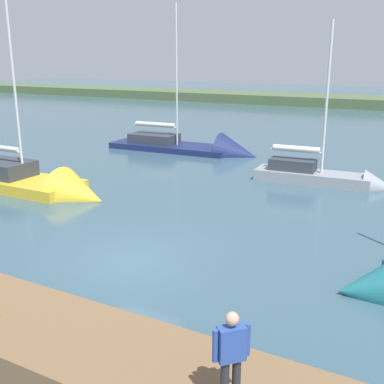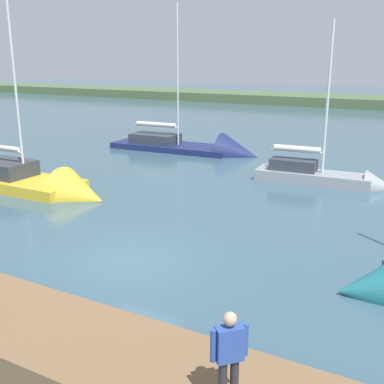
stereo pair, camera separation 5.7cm
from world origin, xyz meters
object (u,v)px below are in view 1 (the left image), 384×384
(person_on_dock, at_px, (231,353))
(sailboat_inner_slip, at_px, (200,151))
(sailboat_mid_channel, at_px, (327,180))
(sailboat_far_right, at_px, (37,188))

(person_on_dock, bearing_deg, sailboat_inner_slip, 162.12)
(sailboat_mid_channel, xyz_separation_m, sailboat_inner_slip, (9.29, -4.22, -0.11))
(sailboat_mid_channel, bearing_deg, person_on_dock, -85.83)
(sailboat_mid_channel, relative_size, person_on_dock, 5.23)
(sailboat_inner_slip, distance_m, person_on_dock, 24.46)
(sailboat_far_right, distance_m, sailboat_inner_slip, 12.23)
(sailboat_far_right, distance_m, person_on_dock, 17.02)
(sailboat_far_right, bearing_deg, sailboat_inner_slip, 78.21)
(sailboat_far_right, bearing_deg, person_on_dock, -34.27)
(sailboat_inner_slip, height_order, person_on_dock, sailboat_inner_slip)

